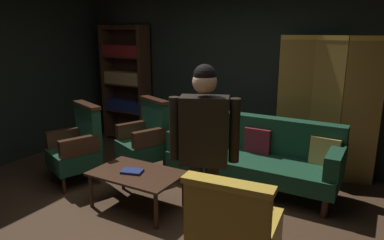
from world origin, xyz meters
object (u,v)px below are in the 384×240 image
velvet_couch (255,152)px  armchair_wing_right (145,138)px  coffee_table (137,176)px  armchair_wing_left (78,146)px  folding_screen (326,106)px  book_navy_cloth (132,171)px  standing_figure (204,145)px  bookshelf (127,82)px

velvet_couch → armchair_wing_right: size_ratio=2.04×
coffee_table → armchair_wing_left: 1.13m
velvet_couch → armchair_wing_right: bearing=-167.8°
velvet_couch → armchair_wing_right: (-1.50, -0.32, 0.04)m
coffee_table → armchair_wing_right: 1.06m
folding_screen → velvet_couch: (-0.70, -0.74, -0.53)m
book_navy_cloth → velvet_couch: bearing=51.7°
armchair_wing_left → standing_figure: standing_figure is taller
standing_figure → armchair_wing_left: bearing=165.8°
bookshelf → velvet_couch: (2.70, -0.74, -0.62)m
book_navy_cloth → armchair_wing_right: bearing=119.2°
folding_screen → standing_figure: size_ratio=1.12×
velvet_couch → armchair_wing_left: armchair_wing_left is taller
folding_screen → bookshelf: 3.40m
standing_figure → book_navy_cloth: bearing=162.2°
armchair_wing_left → armchair_wing_right: size_ratio=1.00×
coffee_table → bookshelf: bearing=132.0°
coffee_table → armchair_wing_right: size_ratio=0.96×
standing_figure → coffee_table: bearing=160.2°
folding_screen → book_navy_cloth: 2.65m
armchair_wing_right → book_navy_cloth: armchair_wing_right is taller
armchair_wing_right → bookshelf: bearing=138.5°
velvet_couch → armchair_wing_left: 2.30m
bookshelf → folding_screen: bearing=-0.1°
coffee_table → folding_screen: bearing=50.0°
standing_figure → book_navy_cloth: (-1.09, 0.35, -0.59)m
armchair_wing_left → armchair_wing_right: (0.55, 0.73, 0.00)m
folding_screen → armchair_wing_left: bearing=-147.0°
bookshelf → coffee_table: (1.76, -1.96, -0.70)m
standing_figure → book_navy_cloth: 1.29m
velvet_couch → coffee_table: size_ratio=2.12×
standing_figure → bookshelf: bearing=140.3°
folding_screen → armchair_wing_right: bearing=-154.2°
folding_screen → velvet_couch: size_ratio=0.90×
coffee_table → book_navy_cloth: size_ratio=4.39×
bookshelf → velvet_couch: bearing=-15.3°
armchair_wing_right → book_navy_cloth: (0.52, -0.92, -0.06)m
coffee_table → armchair_wing_left: (-1.11, 0.17, 0.12)m
bookshelf → armchair_wing_left: 1.99m
coffee_table → book_navy_cloth: 0.08m
folding_screen → bookshelf: bookshelf is taller
velvet_couch → armchair_wing_left: bearing=-152.9°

